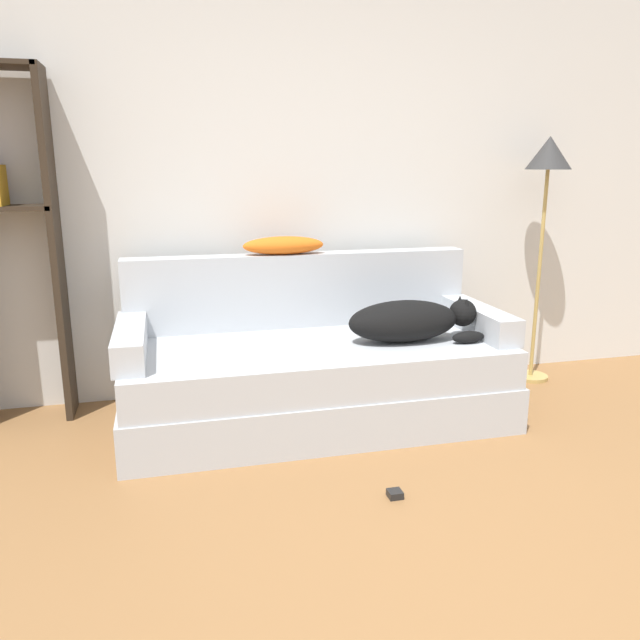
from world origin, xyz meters
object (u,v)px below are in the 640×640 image
at_px(bookshelf, 7,229).
at_px(floor_lamp, 547,176).
at_px(couch, 316,382).
at_px(laptop, 296,349).
at_px(power_adapter, 395,494).
at_px(dog, 410,321).
at_px(throw_pillow, 283,245).

bearing_deg(bookshelf, floor_lamp, -2.07).
distance_m(couch, laptop, 0.30).
bearing_deg(bookshelf, laptop, -21.38).
bearing_deg(bookshelf, power_adapter, -38.45).
bearing_deg(floor_lamp, dog, -158.09).
relative_size(floor_lamp, power_adapter, 25.91).
xyz_separation_m(throw_pillow, bookshelf, (-1.47, 0.06, 0.13)).
relative_size(dog, bookshelf, 0.39).
distance_m(floor_lamp, power_adapter, 2.30).
distance_m(dog, power_adapter, 1.05).
bearing_deg(floor_lamp, laptop, -165.22).
bearing_deg(throw_pillow, floor_lamp, -1.85).
bearing_deg(laptop, throw_pillow, 86.98).
bearing_deg(bookshelf, couch, -15.82).
height_order(throw_pillow, floor_lamp, floor_lamp).
height_order(dog, bookshelf, bookshelf).
relative_size(throw_pillow, bookshelf, 0.25).
distance_m(couch, throw_pillow, 0.82).
relative_size(dog, throw_pillow, 1.55).
height_order(bookshelf, power_adapter, bookshelf).
bearing_deg(laptop, power_adapter, -69.95).
bearing_deg(throw_pillow, couch, -75.86).
bearing_deg(dog, couch, 169.66).
xyz_separation_m(dog, floor_lamp, (1.06, 0.42, 0.76)).
bearing_deg(couch, laptop, -139.58).
height_order(dog, power_adapter, dog).
distance_m(laptop, power_adapter, 0.94).
relative_size(couch, throw_pillow, 4.37).
height_order(laptop, power_adapter, laptop).
distance_m(laptop, throw_pillow, 0.69).
distance_m(throw_pillow, power_adapter, 1.60).
distance_m(couch, power_adapter, 0.94).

